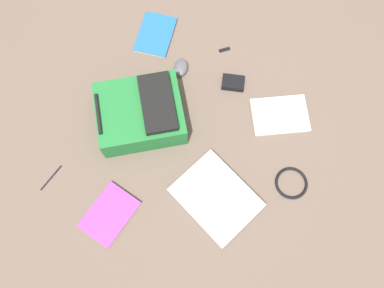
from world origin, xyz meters
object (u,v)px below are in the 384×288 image
(backpack, at_px, (141,113))
(book_comic, at_px, (280,115))
(book_manual, at_px, (110,214))
(power_brick, at_px, (233,83))
(cable_coil, at_px, (291,183))
(book_red, at_px, (156,35))
(computer_mouse, at_px, (181,67))
(laptop, at_px, (216,197))
(pen_black, at_px, (51,178))
(usb_stick, at_px, (225,49))

(backpack, height_order, book_comic, backpack)
(book_manual, xyz_separation_m, power_brick, (0.22, 0.84, 0.01))
(book_manual, relative_size, cable_coil, 1.76)
(book_comic, distance_m, book_red, 0.77)
(book_comic, height_order, book_red, book_comic)
(book_manual, distance_m, cable_coil, 0.84)
(backpack, height_order, computer_mouse, backpack)
(cable_coil, height_order, power_brick, power_brick)
(backpack, distance_m, book_comic, 0.67)
(backpack, bearing_deg, power_brick, 50.27)
(book_comic, relative_size, book_red, 1.19)
(laptop, xyz_separation_m, power_brick, (-0.18, 0.55, 0.00))
(computer_mouse, height_order, pen_black, computer_mouse)
(backpack, height_order, cable_coil, backpack)
(computer_mouse, distance_m, usb_stick, 0.25)
(book_manual, bearing_deg, cable_coil, 36.79)
(book_red, relative_size, usb_stick, 4.71)
(power_brick, relative_size, pen_black, 0.78)
(laptop, distance_m, book_comic, 0.51)
(book_comic, relative_size, usb_stick, 5.60)
(power_brick, bearing_deg, computer_mouse, -171.09)
(backpack, distance_m, book_manual, 0.48)
(backpack, xyz_separation_m, cable_coil, (0.76, 0.03, -0.07))
(book_comic, xyz_separation_m, cable_coil, (0.18, -0.28, -0.00))
(computer_mouse, height_order, cable_coil, computer_mouse)
(pen_black, bearing_deg, cable_coil, 25.55)
(backpack, height_order, laptop, backpack)
(book_manual, bearing_deg, usb_stick, 84.61)
(book_manual, height_order, cable_coil, book_manual)
(laptop, distance_m, power_brick, 0.58)
(book_comic, bearing_deg, book_manual, -122.07)
(laptop, relative_size, cable_coil, 2.87)
(laptop, height_order, book_comic, laptop)
(pen_black, xyz_separation_m, usb_stick, (0.42, 0.98, -0.00))
(computer_mouse, bearing_deg, book_comic, -17.90)
(pen_black, bearing_deg, usb_stick, 66.50)
(book_comic, height_order, power_brick, power_brick)
(power_brick, distance_m, pen_black, 0.98)
(backpack, relative_size, usb_stick, 8.66)
(computer_mouse, xyz_separation_m, pen_black, (-0.28, -0.77, -0.02))
(book_manual, bearing_deg, power_brick, 75.56)
(book_red, relative_size, power_brick, 2.49)
(book_manual, xyz_separation_m, cable_coil, (0.67, 0.50, -0.00))
(book_comic, xyz_separation_m, computer_mouse, (-0.55, 0.01, 0.01))
(book_red, height_order, usb_stick, book_red)
(backpack, relative_size, book_red, 1.84)
(usb_stick, bearing_deg, book_red, -166.60)
(cable_coil, bearing_deg, book_manual, -143.21)
(cable_coil, bearing_deg, usb_stick, 139.18)
(computer_mouse, relative_size, pen_black, 0.71)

